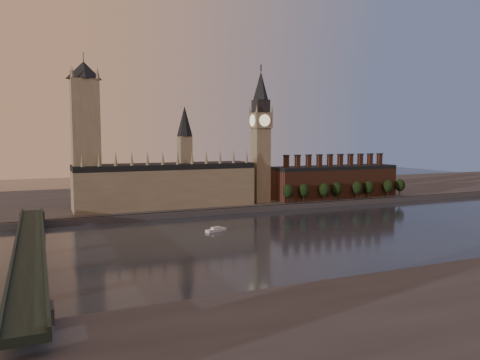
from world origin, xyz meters
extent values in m
plane|color=black|center=(0.00, 0.00, 0.00)|extent=(900.00, 900.00, 0.00)
cube|color=#47474C|center=(0.00, 90.00, 2.00)|extent=(900.00, 4.00, 4.00)
cube|color=#47474C|center=(0.00, 180.00, 2.00)|extent=(900.00, 180.00, 4.00)
cube|color=gray|center=(-65.00, 115.00, 18.00)|extent=(130.00, 30.00, 28.00)
cube|color=black|center=(-65.00, 115.00, 34.00)|extent=(130.00, 30.00, 4.00)
cube|color=gray|center=(-50.00, 115.00, 44.00)|extent=(9.00, 9.00, 24.00)
cone|color=black|center=(-50.00, 115.00, 67.00)|extent=(12.00, 12.00, 22.00)
cone|color=gray|center=(-124.00, 101.00, 41.00)|extent=(2.60, 2.60, 10.00)
cone|color=gray|center=(-113.27, 101.00, 41.00)|extent=(2.60, 2.60, 10.00)
cone|color=gray|center=(-102.55, 101.00, 41.00)|extent=(2.60, 2.60, 10.00)
cone|color=gray|center=(-91.82, 101.00, 41.00)|extent=(2.60, 2.60, 10.00)
cone|color=gray|center=(-81.09, 101.00, 41.00)|extent=(2.60, 2.60, 10.00)
cone|color=gray|center=(-70.36, 101.00, 41.00)|extent=(2.60, 2.60, 10.00)
cone|color=gray|center=(-59.64, 101.00, 41.00)|extent=(2.60, 2.60, 10.00)
cone|color=gray|center=(-48.91, 101.00, 41.00)|extent=(2.60, 2.60, 10.00)
cone|color=gray|center=(-38.18, 101.00, 41.00)|extent=(2.60, 2.60, 10.00)
cone|color=gray|center=(-27.45, 101.00, 41.00)|extent=(2.60, 2.60, 10.00)
cone|color=gray|center=(-16.73, 101.00, 41.00)|extent=(2.60, 2.60, 10.00)
cone|color=gray|center=(-6.00, 101.00, 41.00)|extent=(2.60, 2.60, 10.00)
cube|color=gray|center=(-120.00, 115.00, 49.00)|extent=(18.00, 18.00, 90.00)
cone|color=black|center=(-120.00, 115.00, 100.00)|extent=(24.00, 24.00, 12.00)
cylinder|color=#232326|center=(-120.00, 115.00, 106.00)|extent=(0.50, 0.50, 12.00)
cone|color=gray|center=(-128.00, 107.00, 98.00)|extent=(3.00, 3.00, 8.00)
cone|color=gray|center=(-112.00, 107.00, 98.00)|extent=(3.00, 3.00, 8.00)
cone|color=gray|center=(-128.00, 123.00, 98.00)|extent=(3.00, 3.00, 8.00)
cone|color=gray|center=(-112.00, 123.00, 98.00)|extent=(3.00, 3.00, 8.00)
cube|color=gray|center=(10.00, 110.00, 33.00)|extent=(12.00, 12.00, 58.00)
cube|color=gray|center=(10.00, 110.00, 68.00)|extent=(14.00, 14.00, 12.00)
cube|color=#232326|center=(10.00, 110.00, 79.00)|extent=(11.00, 11.00, 10.00)
cone|color=black|center=(10.00, 110.00, 95.00)|extent=(13.00, 13.00, 22.00)
cylinder|color=#232326|center=(10.00, 110.00, 108.50)|extent=(1.00, 1.00, 5.00)
cylinder|color=beige|center=(10.00, 102.80, 68.00)|extent=(9.00, 0.50, 9.00)
cylinder|color=beige|center=(10.00, 117.20, 68.00)|extent=(9.00, 0.50, 9.00)
cylinder|color=beige|center=(2.80, 110.00, 68.00)|extent=(0.50, 9.00, 9.00)
cylinder|color=beige|center=(17.20, 110.00, 68.00)|extent=(0.50, 9.00, 9.00)
cone|color=gray|center=(3.50, 103.50, 77.00)|extent=(2.00, 2.00, 6.00)
cone|color=gray|center=(16.50, 103.50, 77.00)|extent=(2.00, 2.00, 6.00)
cone|color=gray|center=(3.50, 116.50, 77.00)|extent=(2.00, 2.00, 6.00)
cone|color=gray|center=(16.50, 116.50, 77.00)|extent=(2.00, 2.00, 6.00)
cube|color=brown|center=(80.00, 110.00, 16.00)|extent=(110.00, 25.00, 24.00)
cube|color=black|center=(80.00, 110.00, 29.50)|extent=(110.00, 25.00, 3.00)
cube|color=brown|center=(33.00, 110.00, 35.50)|extent=(3.50, 3.50, 9.00)
cube|color=#232326|center=(33.00, 110.00, 40.50)|extent=(4.20, 4.20, 1.00)
cube|color=brown|center=(43.44, 110.00, 35.50)|extent=(3.50, 3.50, 9.00)
cube|color=#232326|center=(43.44, 110.00, 40.50)|extent=(4.20, 4.20, 1.00)
cube|color=brown|center=(53.89, 110.00, 35.50)|extent=(3.50, 3.50, 9.00)
cube|color=#232326|center=(53.89, 110.00, 40.50)|extent=(4.20, 4.20, 1.00)
cube|color=brown|center=(64.33, 110.00, 35.50)|extent=(3.50, 3.50, 9.00)
cube|color=#232326|center=(64.33, 110.00, 40.50)|extent=(4.20, 4.20, 1.00)
cube|color=brown|center=(74.78, 110.00, 35.50)|extent=(3.50, 3.50, 9.00)
cube|color=#232326|center=(74.78, 110.00, 40.50)|extent=(4.20, 4.20, 1.00)
cube|color=brown|center=(85.22, 110.00, 35.50)|extent=(3.50, 3.50, 9.00)
cube|color=#232326|center=(85.22, 110.00, 40.50)|extent=(4.20, 4.20, 1.00)
cube|color=brown|center=(95.67, 110.00, 35.50)|extent=(3.50, 3.50, 9.00)
cube|color=#232326|center=(95.67, 110.00, 40.50)|extent=(4.20, 4.20, 1.00)
cube|color=brown|center=(106.11, 110.00, 35.50)|extent=(3.50, 3.50, 9.00)
cube|color=#232326|center=(106.11, 110.00, 40.50)|extent=(4.20, 4.20, 1.00)
cube|color=brown|center=(116.56, 110.00, 35.50)|extent=(3.50, 3.50, 9.00)
cube|color=#232326|center=(116.56, 110.00, 40.50)|extent=(4.20, 4.20, 1.00)
cube|color=brown|center=(127.00, 110.00, 35.50)|extent=(3.50, 3.50, 9.00)
cube|color=#232326|center=(127.00, 110.00, 40.50)|extent=(4.20, 4.20, 1.00)
cylinder|color=black|center=(26.75, 95.43, 7.00)|extent=(0.80, 0.80, 6.00)
ellipsoid|color=black|center=(26.75, 95.43, 13.50)|extent=(8.60, 8.60, 10.75)
cylinder|color=black|center=(40.67, 95.19, 7.00)|extent=(0.80, 0.80, 6.00)
ellipsoid|color=black|center=(40.67, 95.19, 13.50)|extent=(8.60, 8.60, 10.75)
cylinder|color=black|center=(58.90, 93.63, 7.00)|extent=(0.80, 0.80, 6.00)
ellipsoid|color=black|center=(58.90, 93.63, 13.50)|extent=(8.60, 8.60, 10.75)
cylinder|color=black|center=(71.78, 95.34, 7.00)|extent=(0.80, 0.80, 6.00)
ellipsoid|color=black|center=(71.78, 95.34, 13.50)|extent=(8.60, 8.60, 10.75)
cylinder|color=black|center=(91.56, 94.44, 7.00)|extent=(0.80, 0.80, 6.00)
ellipsoid|color=black|center=(91.56, 94.44, 13.50)|extent=(8.60, 8.60, 10.75)
cylinder|color=black|center=(103.37, 94.40, 7.00)|extent=(0.80, 0.80, 6.00)
ellipsoid|color=black|center=(103.37, 94.40, 13.50)|extent=(8.60, 8.60, 10.75)
cylinder|color=black|center=(123.45, 93.91, 7.00)|extent=(0.80, 0.80, 6.00)
ellipsoid|color=black|center=(123.45, 93.91, 13.50)|extent=(8.60, 8.60, 10.75)
cylinder|color=black|center=(137.74, 95.40, 7.00)|extent=(0.80, 0.80, 6.00)
ellipsoid|color=black|center=(137.74, 95.40, 13.50)|extent=(8.60, 8.60, 10.75)
cube|color=#1C2B25|center=(-155.00, -5.00, 9.00)|extent=(12.00, 200.00, 2.50)
cube|color=#1C2B25|center=(-160.50, -5.00, 10.90)|extent=(1.00, 200.00, 1.30)
cube|color=#1C2B25|center=(-149.50, -5.00, 10.90)|extent=(1.00, 200.00, 1.30)
cube|color=#47474C|center=(-155.00, 90.00, 7.00)|extent=(14.00, 8.00, 6.00)
cube|color=#47474C|center=(-155.00, -85.00, 7.00)|extent=(14.00, 8.00, 6.00)
cylinder|color=#232326|center=(-155.00, -85.00, 3.88)|extent=(8.00, 8.00, 7.75)
cylinder|color=#232326|center=(-155.00, -51.00, 3.88)|extent=(8.00, 8.00, 7.75)
cylinder|color=#232326|center=(-155.00, -17.00, 3.88)|extent=(8.00, 8.00, 7.75)
cylinder|color=#232326|center=(-155.00, 17.00, 3.88)|extent=(8.00, 8.00, 7.75)
cylinder|color=#232326|center=(-155.00, 51.00, 3.88)|extent=(8.00, 8.00, 7.75)
cylinder|color=#232326|center=(-155.00, 85.00, 3.88)|extent=(8.00, 8.00, 7.75)
cube|color=silver|center=(-55.51, 35.19, 0.77)|extent=(13.91, 8.08, 1.53)
cube|color=silver|center=(-55.51, 35.19, 2.11)|extent=(6.37, 4.62, 1.15)
camera|label=1|loc=(-150.56, -219.80, 56.16)|focal=35.00mm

